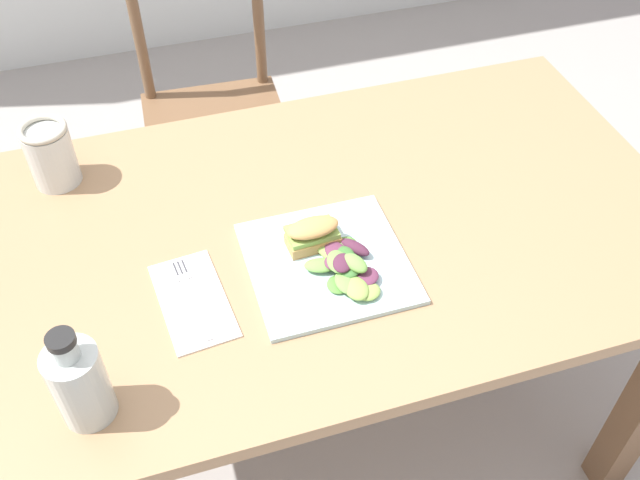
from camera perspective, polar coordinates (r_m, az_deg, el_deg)
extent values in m
plane|color=gray|center=(1.87, -2.39, -18.08)|extent=(8.47, 8.47, 0.00)
cube|color=#997551|center=(1.35, 0.69, 0.89)|extent=(1.36, 0.81, 0.03)
cube|color=brown|center=(1.84, -21.31, -4.32)|extent=(0.07, 0.07, 0.71)
cube|color=brown|center=(2.02, 14.35, 3.40)|extent=(0.07, 0.07, 0.71)
cylinder|color=brown|center=(2.10, -11.54, 0.65)|extent=(0.03, 0.03, 0.43)
cylinder|color=brown|center=(2.12, -2.46, 2.25)|extent=(0.03, 0.03, 0.43)
cylinder|color=brown|center=(2.36, -12.40, 6.33)|extent=(0.03, 0.03, 0.43)
cylinder|color=brown|center=(2.38, -4.23, 7.73)|extent=(0.03, 0.03, 0.43)
cube|color=brown|center=(2.09, -8.28, 9.05)|extent=(0.42, 0.42, 0.02)
cylinder|color=brown|center=(2.12, -14.35, 15.79)|extent=(0.03, 0.03, 0.42)
cylinder|color=brown|center=(2.14, -4.95, 17.31)|extent=(0.03, 0.03, 0.42)
cube|color=silver|center=(1.26, 0.54, -1.72)|extent=(0.28, 0.28, 0.01)
cube|color=tan|center=(1.27, -0.57, -0.05)|extent=(0.10, 0.05, 0.02)
cube|color=#84A84C|center=(1.27, -0.66, 0.64)|extent=(0.09, 0.06, 0.01)
ellipsoid|color=tan|center=(1.25, -0.58, 1.01)|extent=(0.10, 0.06, 0.02)
ellipsoid|color=#518438|center=(1.21, 1.49, -3.56)|extent=(0.05, 0.06, 0.01)
ellipsoid|color=#3D7033|center=(1.24, 1.86, -1.15)|extent=(0.05, 0.06, 0.01)
ellipsoid|color=#602D47|center=(1.23, 1.24, -1.76)|extent=(0.06, 0.06, 0.01)
ellipsoid|color=#84A84C|center=(1.20, 2.92, -3.87)|extent=(0.05, 0.06, 0.02)
ellipsoid|color=#6B9E47|center=(1.22, 1.43, -1.76)|extent=(0.04, 0.06, 0.01)
ellipsoid|color=#84A84C|center=(1.25, 0.71, -1.04)|extent=(0.05, 0.07, 0.01)
ellipsoid|color=#6B9E47|center=(1.20, 2.04, -3.37)|extent=(0.03, 0.05, 0.01)
ellipsoid|color=#6B9E47|center=(1.21, 2.84, -1.86)|extent=(0.05, 0.06, 0.02)
ellipsoid|color=#84A84C|center=(1.20, 3.94, -4.15)|extent=(0.06, 0.05, 0.01)
ellipsoid|color=#602D47|center=(1.22, 3.78, -2.92)|extent=(0.06, 0.06, 0.01)
ellipsoid|color=#4C2338|center=(1.26, 2.77, -0.58)|extent=(0.06, 0.06, 0.02)
ellipsoid|color=#4C2338|center=(1.21, 1.82, -1.85)|extent=(0.05, 0.05, 0.01)
ellipsoid|color=#3D7033|center=(1.22, 2.35, -1.99)|extent=(0.06, 0.07, 0.01)
ellipsoid|color=#6B9E47|center=(1.23, 0.05, -2.04)|extent=(0.06, 0.05, 0.01)
ellipsoid|color=#518438|center=(1.27, 2.18, -0.36)|extent=(0.05, 0.04, 0.02)
ellipsoid|color=#602D47|center=(1.25, 1.38, -1.05)|extent=(0.05, 0.07, 0.01)
cube|color=silver|center=(1.22, -10.12, -4.79)|extent=(0.13, 0.22, 0.00)
cube|color=silver|center=(1.21, -9.83, -5.44)|extent=(0.03, 0.14, 0.00)
cube|color=silver|center=(1.27, -11.05, -2.44)|extent=(0.03, 0.05, 0.00)
cube|color=#38383D|center=(1.27, -10.81, -2.06)|extent=(0.01, 0.03, 0.00)
cube|color=#38383D|center=(1.27, -11.15, -2.17)|extent=(0.01, 0.03, 0.00)
cube|color=#38383D|center=(1.27, -11.50, -2.27)|extent=(0.01, 0.03, 0.00)
cylinder|color=#472819|center=(1.10, -18.39, -11.51)|extent=(0.07, 0.07, 0.10)
cylinder|color=#B2BCB7|center=(1.08, -18.64, -10.92)|extent=(0.08, 0.08, 0.14)
cylinder|color=#B2BCB7|center=(1.02, -19.75, -8.26)|extent=(0.04, 0.04, 0.03)
cylinder|color=black|center=(1.00, -20.05, -7.52)|extent=(0.04, 0.04, 0.01)
cylinder|color=gold|center=(1.49, -20.58, 5.90)|extent=(0.08, 0.08, 0.10)
cylinder|color=silver|center=(1.48, -20.70, 6.25)|extent=(0.09, 0.09, 0.12)
torus|color=#B7B29E|center=(1.44, -21.37, 8.25)|extent=(0.09, 0.09, 0.01)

